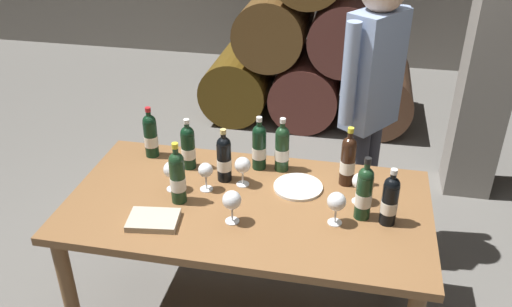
{
  "coord_description": "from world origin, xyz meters",
  "views": [
    {
      "loc": [
        0.46,
        -2.04,
        2.21
      ],
      "look_at": [
        0.0,
        0.2,
        0.91
      ],
      "focal_mm": 37.87,
      "sensor_mm": 36.0,
      "label": 1
    }
  ],
  "objects_px": {
    "wine_bottle_3": "(224,158)",
    "wine_glass_4": "(361,182)",
    "wine_bottle_0": "(282,148)",
    "sommelier_presenting": "(371,93)",
    "wine_bottle_5": "(259,146)",
    "wine_glass_1": "(232,201)",
    "wine_bottle_8": "(188,147)",
    "wine_glass_0": "(243,166)",
    "wine_bottle_2": "(178,177)",
    "wine_bottle_7": "(151,135)",
    "wine_glass_5": "(336,202)",
    "wine_bottle_4": "(390,200)",
    "tasting_notebook": "(153,220)",
    "serving_plate": "(298,187)",
    "wine_bottle_1": "(364,192)",
    "wine_glass_2": "(172,170)",
    "dining_table": "(248,217)",
    "wine_bottle_6": "(348,160)",
    "wine_glass_3": "(206,171)"
  },
  "relations": [
    {
      "from": "tasting_notebook",
      "to": "serving_plate",
      "type": "distance_m",
      "value": 0.72
    },
    {
      "from": "wine_bottle_5",
      "to": "wine_bottle_0",
      "type": "bearing_deg",
      "value": 2.61
    },
    {
      "from": "dining_table",
      "to": "wine_glass_1",
      "type": "distance_m",
      "value": 0.26
    },
    {
      "from": "wine_bottle_0",
      "to": "wine_bottle_5",
      "type": "distance_m",
      "value": 0.12
    },
    {
      "from": "wine_bottle_3",
      "to": "wine_bottle_7",
      "type": "height_order",
      "value": "wine_bottle_7"
    },
    {
      "from": "wine_glass_4",
      "to": "sommelier_presenting",
      "type": "bearing_deg",
      "value": 88.27
    },
    {
      "from": "wine_bottle_1",
      "to": "wine_bottle_4",
      "type": "height_order",
      "value": "wine_bottle_1"
    },
    {
      "from": "wine_glass_2",
      "to": "wine_glass_0",
      "type": "bearing_deg",
      "value": 18.6
    },
    {
      "from": "wine_glass_5",
      "to": "tasting_notebook",
      "type": "height_order",
      "value": "wine_glass_5"
    },
    {
      "from": "wine_bottle_6",
      "to": "wine_bottle_7",
      "type": "distance_m",
      "value": 1.04
    },
    {
      "from": "wine_glass_5",
      "to": "wine_bottle_4",
      "type": "bearing_deg",
      "value": 12.8
    },
    {
      "from": "dining_table",
      "to": "wine_bottle_3",
      "type": "relative_size",
      "value": 6.04
    },
    {
      "from": "dining_table",
      "to": "wine_bottle_1",
      "type": "distance_m",
      "value": 0.57
    },
    {
      "from": "wine_bottle_6",
      "to": "wine_bottle_7",
      "type": "height_order",
      "value": "wine_bottle_6"
    },
    {
      "from": "wine_glass_0",
      "to": "wine_glass_4",
      "type": "height_order",
      "value": "wine_glass_4"
    },
    {
      "from": "wine_bottle_5",
      "to": "wine_glass_1",
      "type": "height_order",
      "value": "wine_bottle_5"
    },
    {
      "from": "wine_glass_1",
      "to": "tasting_notebook",
      "type": "relative_size",
      "value": 0.72
    },
    {
      "from": "wine_glass_0",
      "to": "wine_bottle_6",
      "type": "bearing_deg",
      "value": 13.05
    },
    {
      "from": "wine_glass_0",
      "to": "serving_plate",
      "type": "height_order",
      "value": "wine_glass_0"
    },
    {
      "from": "wine_bottle_4",
      "to": "wine_bottle_7",
      "type": "xyz_separation_m",
      "value": [
        -1.24,
        0.36,
        0.0
      ]
    },
    {
      "from": "wine_bottle_1",
      "to": "wine_bottle_6",
      "type": "height_order",
      "value": "wine_bottle_6"
    },
    {
      "from": "wine_bottle_6",
      "to": "wine_glass_3",
      "type": "distance_m",
      "value": 0.69
    },
    {
      "from": "wine_bottle_3",
      "to": "wine_bottle_8",
      "type": "relative_size",
      "value": 1.02
    },
    {
      "from": "wine_bottle_4",
      "to": "wine_bottle_8",
      "type": "xyz_separation_m",
      "value": [
        -1.0,
        0.28,
        0.0
      ]
    },
    {
      "from": "wine_bottle_6",
      "to": "serving_plate",
      "type": "height_order",
      "value": "wine_bottle_6"
    },
    {
      "from": "wine_bottle_0",
      "to": "wine_glass_1",
      "type": "distance_m",
      "value": 0.51
    },
    {
      "from": "wine_bottle_1",
      "to": "wine_bottle_8",
      "type": "relative_size",
      "value": 1.11
    },
    {
      "from": "wine_glass_2",
      "to": "wine_bottle_1",
      "type": "bearing_deg",
      "value": -2.76
    },
    {
      "from": "wine_bottle_0",
      "to": "wine_glass_1",
      "type": "xyz_separation_m",
      "value": [
        -0.14,
        -0.49,
        -0.01
      ]
    },
    {
      "from": "wine_bottle_4",
      "to": "wine_bottle_7",
      "type": "bearing_deg",
      "value": 163.81
    },
    {
      "from": "wine_bottle_8",
      "to": "wine_bottle_0",
      "type": "bearing_deg",
      "value": 8.81
    },
    {
      "from": "wine_bottle_8",
      "to": "wine_glass_0",
      "type": "bearing_deg",
      "value": -19.47
    },
    {
      "from": "wine_bottle_3",
      "to": "wine_glass_4",
      "type": "height_order",
      "value": "wine_bottle_3"
    },
    {
      "from": "wine_bottle_8",
      "to": "wine_bottle_1",
      "type": "bearing_deg",
      "value": -16.36
    },
    {
      "from": "wine_glass_1",
      "to": "wine_glass_2",
      "type": "height_order",
      "value": "wine_glass_1"
    },
    {
      "from": "wine_bottle_0",
      "to": "wine_bottle_3",
      "type": "bearing_deg",
      "value": -149.94
    },
    {
      "from": "wine_bottle_1",
      "to": "wine_glass_0",
      "type": "xyz_separation_m",
      "value": [
        -0.58,
        0.15,
        -0.02
      ]
    },
    {
      "from": "wine_bottle_2",
      "to": "wine_bottle_3",
      "type": "xyz_separation_m",
      "value": [
        0.16,
        0.23,
        -0.01
      ]
    },
    {
      "from": "wine_bottle_4",
      "to": "serving_plate",
      "type": "relative_size",
      "value": 1.15
    },
    {
      "from": "wine_glass_5",
      "to": "dining_table",
      "type": "bearing_deg",
      "value": 168.69
    },
    {
      "from": "wine_bottle_3",
      "to": "wine_bottle_2",
      "type": "bearing_deg",
      "value": -125.65
    },
    {
      "from": "wine_bottle_3",
      "to": "wine_bottle_7",
      "type": "relative_size",
      "value": 0.99
    },
    {
      "from": "wine_bottle_4",
      "to": "sommelier_presenting",
      "type": "bearing_deg",
      "value": 97.98
    },
    {
      "from": "wine_bottle_0",
      "to": "sommelier_presenting",
      "type": "bearing_deg",
      "value": 45.36
    },
    {
      "from": "wine_bottle_0",
      "to": "wine_bottle_8",
      "type": "distance_m",
      "value": 0.48
    },
    {
      "from": "wine_glass_3",
      "to": "wine_glass_4",
      "type": "xyz_separation_m",
      "value": [
        0.73,
        0.04,
        0.01
      ]
    },
    {
      "from": "wine_bottle_8",
      "to": "wine_bottle_7",
      "type": "bearing_deg",
      "value": 161.52
    },
    {
      "from": "wine_bottle_0",
      "to": "wine_bottle_5",
      "type": "xyz_separation_m",
      "value": [
        -0.12,
        -0.01,
        -0.0
      ]
    },
    {
      "from": "wine_bottle_2",
      "to": "wine_bottle_7",
      "type": "bearing_deg",
      "value": 126.22
    },
    {
      "from": "wine_bottle_1",
      "to": "wine_bottle_5",
      "type": "relative_size",
      "value": 1.06
    }
  ]
}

